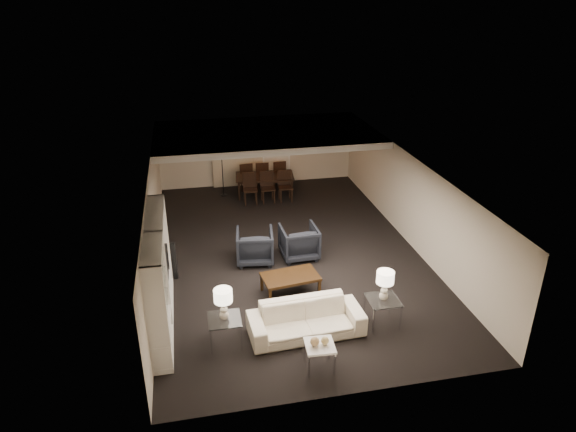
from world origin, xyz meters
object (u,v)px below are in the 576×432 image
(table_lamp_right, at_px, (385,286))
(chair_nl, at_px, (250,189))
(chair_fl, at_px, (245,176))
(floor_lamp, at_px, (223,173))
(side_table_left, at_px, (225,331))
(chair_fr, at_px, (278,174))
(vase_amber, at_px, (156,276))
(television, at_px, (162,267))
(table_lamp_left, at_px, (224,304))
(chair_fm, at_px, (262,175))
(coffee_table, at_px, (290,284))
(armchair_right, at_px, (299,242))
(pendant_light, at_px, (275,148))
(side_table_right, at_px, (382,311))
(vase_blue, at_px, (158,313))
(chair_nr, at_px, (285,186))
(armchair_left, at_px, (255,246))
(marble_table, at_px, (319,356))
(dining_table, at_px, (265,186))
(sofa, at_px, (306,319))
(floor_speaker, at_px, (174,261))
(chair_nm, at_px, (268,188))

(table_lamp_right, height_order, chair_nl, table_lamp_right)
(chair_fl, distance_m, floor_lamp, 0.95)
(side_table_left, distance_m, chair_fr, 8.95)
(vase_amber, bearing_deg, television, 88.72)
(television, distance_m, chair_fl, 7.49)
(table_lamp_left, distance_m, chair_fm, 8.80)
(coffee_table, height_order, armchair_right, armchair_right)
(pendant_light, bearing_deg, vase_amber, -117.71)
(side_table_right, bearing_deg, table_lamp_left, 180.00)
(vase_blue, xyz_separation_m, chair_nr, (3.97, 7.51, -0.62))
(armchair_left, height_order, floor_lamp, floor_lamp)
(vase_blue, height_order, floor_lamp, floor_lamp)
(coffee_table, height_order, vase_blue, vase_blue)
(side_table_left, height_order, chair_fm, chair_fm)
(chair_nr, distance_m, floor_lamp, 2.25)
(side_table_left, distance_m, marble_table, 2.03)
(marble_table, bearing_deg, chair_fr, 83.93)
(side_table_right, xyz_separation_m, table_lamp_left, (-3.40, 0.00, 0.65))
(table_lamp_right, distance_m, vase_amber, 4.71)
(side_table_left, bearing_deg, television, 127.71)
(dining_table, relative_size, floor_lamp, 1.21)
(marble_table, xyz_separation_m, floor_lamp, (-1.00, 9.27, 0.55))
(table_lamp_right, xyz_separation_m, chair_fl, (-1.88, 8.53, -0.44))
(sofa, relative_size, side_table_left, 3.64)
(floor_speaker, bearing_deg, coffee_table, -16.18)
(floor_speaker, bearing_deg, armchair_right, 16.56)
(coffee_table, distance_m, side_table_left, 2.34)
(marble_table, distance_m, chair_nl, 8.33)
(chair_nr, relative_size, chair_fr, 1.00)
(pendant_light, relative_size, sofa, 0.22)
(chair_nm, relative_size, chair_fm, 1.00)
(pendant_light, height_order, side_table_left, pendant_light)
(floor_speaker, relative_size, chair_nl, 0.96)
(table_lamp_left, distance_m, chair_fl, 8.67)
(side_table_left, xyz_separation_m, chair_nm, (2.12, 7.23, 0.21))
(side_table_right, bearing_deg, chair_fr, 94.53)
(chair_nr, bearing_deg, marble_table, -95.75)
(chair_nr, bearing_deg, television, -123.65)
(floor_lamp, bearing_deg, sofa, -83.02)
(vase_amber, relative_size, chair_nl, 0.16)
(pendant_light, relative_size, floor_speaker, 0.52)
(side_table_left, bearing_deg, floor_lamp, 85.10)
(table_lamp_right, bearing_deg, chair_nr, 95.35)
(marble_table, bearing_deg, side_table_right, 32.91)
(chair_nr, bearing_deg, vase_blue, -116.64)
(side_table_right, distance_m, vase_amber, 4.84)
(marble_table, bearing_deg, floor_lamp, 96.16)
(marble_table, bearing_deg, chair_fm, 87.48)
(chair_fr, bearing_deg, armchair_left, 67.94)
(table_lamp_left, bearing_deg, table_lamp_right, 0.00)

